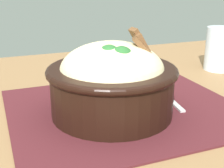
{
  "coord_description": "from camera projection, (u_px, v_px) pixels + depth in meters",
  "views": [
    {
      "loc": [
        -0.24,
        -0.43,
        0.99
      ],
      "look_at": [
        -0.07,
        0.01,
        0.82
      ],
      "focal_mm": 50.63,
      "sensor_mm": 36.0,
      "label": 1
    }
  ],
  "objects": [
    {
      "name": "table",
      "position": [
        150.0,
        147.0,
        0.55
      ],
      "size": [
        1.12,
        0.94,
        0.77
      ],
      "color": "olive",
      "rests_on": "ground_plane"
    },
    {
      "name": "placemat",
      "position": [
        125.0,
        108.0,
        0.54
      ],
      "size": [
        0.38,
        0.33,
        0.0
      ],
      "primitive_type": "cube",
      "rotation": [
        0.0,
        0.0,
        0.01
      ],
      "color": "#47191E",
      "rests_on": "table"
    },
    {
      "name": "drinking_glass",
      "position": [
        219.0,
        52.0,
        0.75
      ],
      "size": [
        0.07,
        0.07,
        0.1
      ],
      "color": "silver",
      "rests_on": "table"
    },
    {
      "name": "bowl",
      "position": [
        112.0,
        80.0,
        0.5
      ],
      "size": [
        0.21,
        0.21,
        0.14
      ],
      "color": "black",
      "rests_on": "placemat"
    },
    {
      "name": "fork",
      "position": [
        166.0,
        96.0,
        0.58
      ],
      "size": [
        0.03,
        0.13,
        0.0
      ],
      "color": "beige",
      "rests_on": "placemat"
    }
  ]
}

